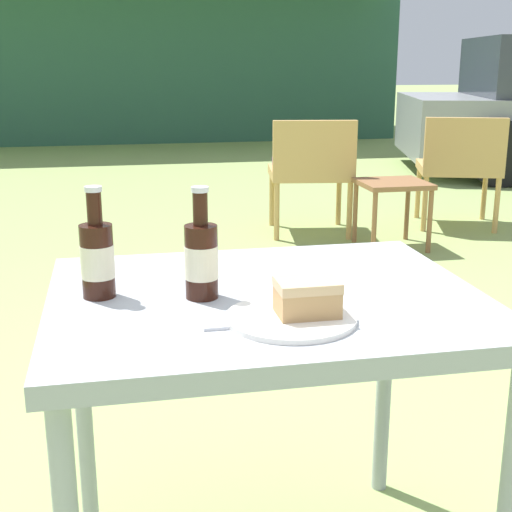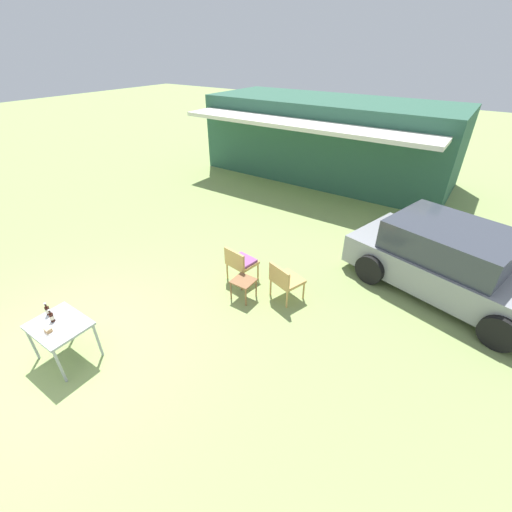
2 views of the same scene
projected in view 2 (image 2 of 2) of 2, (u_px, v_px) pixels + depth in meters
ground_plane at (71, 356)px, 5.46m from camera, size 60.00×60.00×0.00m
cabin_building at (328, 139)px, 12.20m from camera, size 8.53×4.48×2.63m
parked_car at (451, 262)px, 6.61m from camera, size 4.18×2.73×1.36m
wicker_chair_cushioned at (240, 261)px, 6.98m from camera, size 0.60×0.56×0.77m
wicker_chair_plain at (285, 279)px, 6.46m from camera, size 0.66×0.63×0.77m
garden_side_table at (243, 283)px, 6.53m from camera, size 0.40×0.39×0.42m
patio_table at (59, 328)px, 5.13m from camera, size 0.86×0.69×0.69m
cake_on_plate at (48, 330)px, 4.96m from camera, size 0.24×0.24×0.07m
cola_bottle_near at (52, 317)px, 5.12m from camera, size 0.07×0.07×0.22m
cola_bottle_far at (48, 310)px, 5.24m from camera, size 0.07×0.07×0.22m
fork at (44, 329)px, 5.00m from camera, size 0.17×0.01×0.01m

